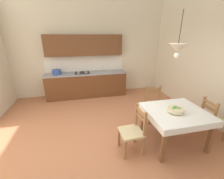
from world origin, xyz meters
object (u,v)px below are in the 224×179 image
object	(u,v)px
dining_table	(175,116)
dining_chair_tv_side	(133,131)
kitchen_cabinetry	(86,74)
fruit_bowl	(176,110)
pendant_lamp	(178,48)
dining_chair_kitchen_side	(154,105)
dining_chair_window_side	(212,120)

from	to	relation	value
dining_table	dining_chair_tv_side	world-z (taller)	dining_chair_tv_side
kitchen_cabinetry	dining_table	world-z (taller)	kitchen_cabinetry
fruit_bowl	pendant_lamp	xyz separation A→B (m)	(-0.03, 0.17, 1.15)
kitchen_cabinetry	fruit_bowl	world-z (taller)	kitchen_cabinetry
dining_table	dining_chair_kitchen_side	xyz separation A→B (m)	(0.03, 0.89, -0.18)
dining_chair_window_side	dining_chair_tv_side	xyz separation A→B (m)	(-1.84, 0.02, 0.00)
dining_table	dining_chair_window_side	xyz separation A→B (m)	(0.92, -0.05, -0.18)
dining_chair_window_side	dining_chair_kitchen_side	xyz separation A→B (m)	(-0.89, 0.94, 0.00)
dining_table	dining_chair_tv_side	size ratio (longest dim) A/B	1.28
dining_chair_window_side	fruit_bowl	size ratio (longest dim) A/B	3.10
dining_chair_kitchen_side	dining_table	bearing A→B (deg)	-91.99
dining_chair_window_side	dining_chair_tv_side	distance (m)	1.84
kitchen_cabinetry	dining_chair_window_side	xyz separation A→B (m)	(2.49, -3.09, -0.41)
dining_chair_window_side	fruit_bowl	xyz separation A→B (m)	(-0.97, -0.00, 0.37)
dining_table	dining_chair_tv_side	bearing A→B (deg)	-178.01
dining_chair_kitchen_side	pendant_lamp	size ratio (longest dim) A/B	1.16
dining_chair_tv_side	dining_chair_kitchen_side	bearing A→B (deg)	44.18
dining_chair_tv_side	dining_table	bearing A→B (deg)	1.99
dining_table	dining_chair_tv_side	distance (m)	0.94
dining_chair_window_side	pendant_lamp	distance (m)	1.83
dining_chair_window_side	dining_chair_tv_side	bearing A→B (deg)	179.50
dining_chair_tv_side	pendant_lamp	bearing A→B (deg)	10.70
dining_chair_tv_side	pendant_lamp	distance (m)	1.74
dining_table	dining_chair_window_side	world-z (taller)	dining_chair_window_side
dining_table	fruit_bowl	distance (m)	0.20
kitchen_cabinetry	dining_chair_kitchen_side	world-z (taller)	kitchen_cabinetry
dining_table	dining_chair_kitchen_side	world-z (taller)	dining_chair_kitchen_side
dining_chair_tv_side	fruit_bowl	bearing A→B (deg)	-1.17
kitchen_cabinetry	dining_table	bearing A→B (deg)	-62.64
fruit_bowl	kitchen_cabinetry	bearing A→B (deg)	116.12
pendant_lamp	kitchen_cabinetry	bearing A→B (deg)	116.93
kitchen_cabinetry	pendant_lamp	distance (m)	3.46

